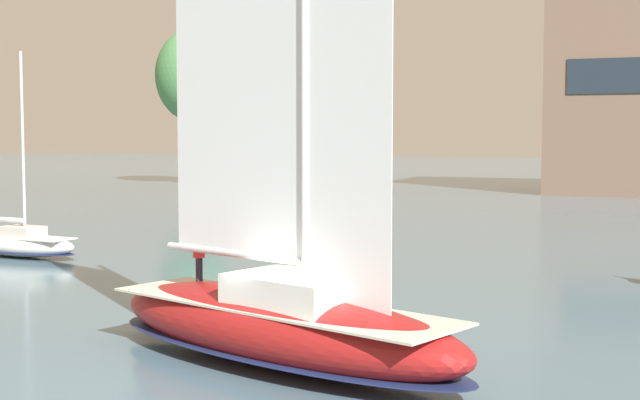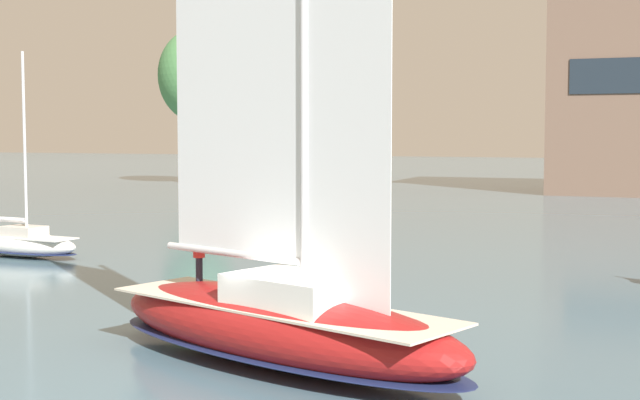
{
  "view_description": "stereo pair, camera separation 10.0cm",
  "coord_description": "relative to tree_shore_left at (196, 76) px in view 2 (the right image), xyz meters",
  "views": [
    {
      "loc": [
        9.2,
        -20.89,
        6.02
      ],
      "look_at": [
        0.0,
        3.0,
        4.09
      ],
      "focal_mm": 50.0,
      "sensor_mm": 36.0,
      "label": 1
    },
    {
      "loc": [
        9.29,
        -20.86,
        6.02
      ],
      "look_at": [
        0.0,
        3.0,
        4.09
      ],
      "focal_mm": 50.0,
      "sensor_mm": 36.0,
      "label": 2
    }
  ],
  "objects": [
    {
      "name": "ground_plane",
      "position": [
        41.96,
        -70.97,
        -12.62
      ],
      "size": [
        400.0,
        400.0,
        0.0
      ],
      "primitive_type": "plane",
      "color": "slate"
    },
    {
      "name": "tree_shore_left",
      "position": [
        0.0,
        0.0,
        0.0
      ],
      "size": [
        8.76,
        8.76,
        18.02
      ],
      "color": "brown",
      "rests_on": "ground"
    },
    {
      "name": "tree_shore_center",
      "position": [
        16.21,
        -1.11,
        -3.56
      ],
      "size": [
        6.28,
        6.28,
        12.93
      ],
      "color": "brown",
      "rests_on": "ground"
    },
    {
      "name": "sailboat_main",
      "position": [
        41.98,
        -70.98,
        -11.36
      ],
      "size": [
        12.23,
        7.08,
        16.21
      ],
      "color": "maroon",
      "rests_on": "ground"
    },
    {
      "name": "sailboat_moored_mid_channel",
      "position": [
        21.83,
        -56.9,
        -11.94
      ],
      "size": [
        7.37,
        2.71,
        9.92
      ],
      "color": "white",
      "rests_on": "ground"
    }
  ]
}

